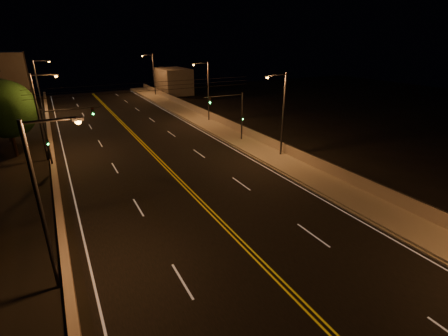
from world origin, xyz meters
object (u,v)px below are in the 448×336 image
streetlight_6 (40,84)px  tree_1 (1,102)px  streetlight_2 (207,88)px  traffic_signal_left (58,132)px  tree_0 (6,109)px  streetlight_3 (153,72)px  streetlight_4 (45,197)px  traffic_signal_right (235,112)px  streetlight_1 (281,110)px  streetlight_5 (41,112)px

streetlight_6 → tree_1: size_ratio=1.16×
streetlight_2 → tree_1: streetlight_2 is taller
traffic_signal_left → tree_1: size_ratio=0.79×
tree_0 → tree_1: size_ratio=1.07×
tree_0 → tree_1: bearing=97.9°
streetlight_3 → streetlight_6: 23.84m
streetlight_3 → streetlight_4: (-21.42, -55.13, 0.00)m
streetlight_2 → tree_0: (-24.60, -4.08, 0.01)m
streetlight_4 → tree_0: streetlight_4 is taller
tree_1 → streetlight_2: bearing=-6.5°
streetlight_3 → streetlight_2: bearing=-90.0°
traffic_signal_right → tree_0: tree_0 is taller
streetlight_1 → traffic_signal_right: (-1.53, 6.76, -1.27)m
streetlight_1 → streetlight_3: 44.73m
streetlight_3 → streetlight_6: (-21.42, -10.47, 0.00)m
tree_0 → streetlight_5: bearing=-42.2°
streetlight_3 → traffic_signal_right: size_ratio=1.46×
streetlight_3 → streetlight_6: same height
streetlight_3 → tree_0: bearing=-128.3°
streetlight_4 → tree_0: size_ratio=1.08×
streetlight_4 → tree_1: 31.24m
streetlight_4 → streetlight_5: (0.00, 21.10, 0.00)m
traffic_signal_left → streetlight_2: bearing=28.3°
streetlight_3 → streetlight_4: size_ratio=1.00×
tree_1 → traffic_signal_left: bearing=-69.1°
traffic_signal_left → streetlight_3: bearing=61.9°
streetlight_5 → traffic_signal_left: size_ratio=1.46×
streetlight_4 → tree_1: bearing=97.6°
streetlight_6 → traffic_signal_right: streetlight_6 is taller
tree_1 → traffic_signal_right: bearing=-29.9°
streetlight_1 → streetlight_5: same height
streetlight_2 → streetlight_3: bearing=90.0°
streetlight_2 → streetlight_4: (-21.42, -28.07, 0.00)m
streetlight_4 → traffic_signal_left: streetlight_4 is taller
streetlight_6 → tree_0: (-3.18, -20.67, 0.01)m
streetlight_5 → tree_0: size_ratio=1.08×
streetlight_3 → traffic_signal_left: bearing=-118.1°
tree_0 → streetlight_6: bearing=81.2°
traffic_signal_left → traffic_signal_right: bearing=0.0°
streetlight_6 → streetlight_1: bearing=-58.0°
traffic_signal_left → tree_1: (-5.28, 13.81, 0.94)m
streetlight_6 → traffic_signal_left: size_ratio=1.46×
streetlight_1 → streetlight_6: (-21.42, 34.25, 0.00)m
streetlight_1 → traffic_signal_right: bearing=102.7°
streetlight_6 → tree_1: (-4.16, -13.69, -0.33)m
streetlight_2 → streetlight_6: 27.09m
streetlight_6 → tree_1: bearing=-106.9°
streetlight_2 → streetlight_4: size_ratio=1.00×
traffic_signal_right → traffic_signal_left: same height
streetlight_5 → streetlight_6: size_ratio=1.00×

